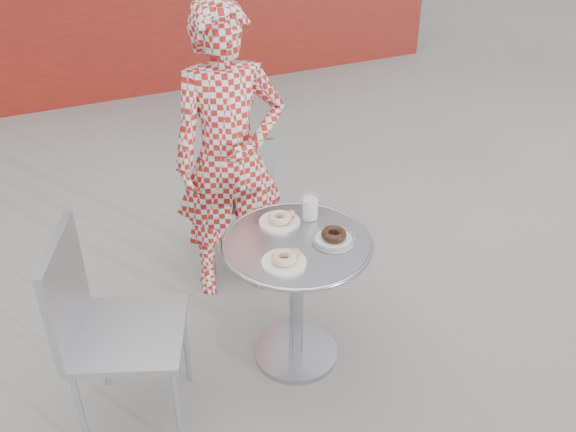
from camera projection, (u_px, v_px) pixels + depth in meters
name	position (u px, v px, depth m)	size (l,w,h in m)	color
ground	(305.00, 353.00, 3.11)	(60.00, 60.00, 0.00)	#A09D98
bistro_table	(297.00, 272.00, 2.84)	(0.66, 0.66, 0.67)	silver
chair_far	(234.00, 219.00, 3.67)	(0.39, 0.39, 0.80)	#ACAFB4
chair_left	(132.00, 367.00, 2.65)	(0.57, 0.57, 0.92)	#ACAFB4
seated_person	(229.00, 158.00, 3.17)	(0.56, 0.37, 1.55)	#A71D19
plate_far	(280.00, 220.00, 2.86)	(0.18, 0.18, 0.05)	white
plate_near	(285.00, 260.00, 2.61)	(0.18, 0.18, 0.05)	white
plate_checker	(334.00, 237.00, 2.75)	(0.19, 0.19, 0.05)	white
milk_cup	(310.00, 208.00, 2.88)	(0.08, 0.08, 0.12)	white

